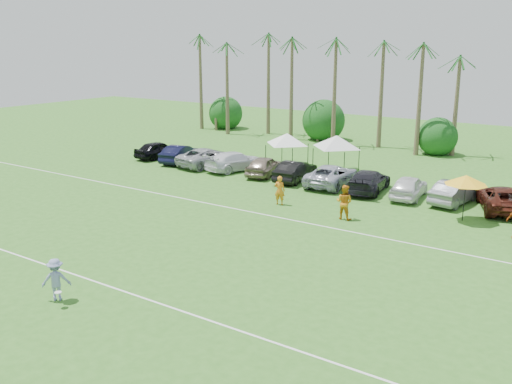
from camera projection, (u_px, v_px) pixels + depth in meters
The scene contains 30 objects.
ground at pixel (14, 283), 23.85m from camera, with size 120.00×120.00×0.00m, color #326B20.
field_lines at pixel (150, 232), 30.25m from camera, with size 80.00×12.10×0.01m.
palm_tree_0 at pixel (194, 62), 64.26m from camera, with size 2.40×2.40×8.90m.
palm_tree_1 at pixel (229, 55), 61.32m from camera, with size 2.40×2.40×9.90m.
palm_tree_2 at pixel (268, 47), 58.39m from camera, with size 2.40×2.40×10.90m.
palm_tree_3 at pixel (303, 38), 56.00m from camera, with size 2.40×2.40×11.90m.
palm_tree_4 at pixel (338, 66), 54.49m from camera, with size 2.40×2.40×8.90m.
palm_tree_5 at pixel (378, 57), 52.10m from camera, with size 2.40×2.40×9.90m.
palm_tree_6 at pixel (422, 48), 49.70m from camera, with size 2.40×2.40×10.90m.
palm_tree_7 at pixel (470, 38), 47.31m from camera, with size 2.40×2.40×11.90m.
bush_tree_0 at pixel (221, 114), 64.89m from camera, with size 4.00×4.00×4.00m.
bush_tree_1 at pixel (323, 122), 57.84m from camera, with size 4.00×4.00×4.00m.
bush_tree_2 at pixel (441, 133), 51.32m from camera, with size 4.00×4.00×4.00m.
sideline_player_a at pixel (280, 190), 35.07m from camera, with size 0.66×0.43×1.81m, color orange.
sideline_player_b at pixel (344, 202), 32.17m from camera, with size 0.97×0.76×2.00m, color orange.
canopy_tent_left at pixel (287, 133), 45.43m from camera, with size 3.86×3.86×3.13m.
canopy_tent_right at pixel (337, 135), 43.45m from camera, with size 4.08×4.08×3.30m.
market_umbrella at pixel (466, 180), 31.53m from camera, with size 2.37×2.37×2.64m.
frisbee_player at pixel (56, 280), 22.10m from camera, with size 1.34×1.23×1.71m.
parked_car_0 at pixel (158, 150), 49.09m from camera, with size 1.74×4.34×1.48m, color black.
parked_car_1 at pixel (180, 154), 47.33m from camera, with size 1.56×4.48×1.48m, color black.
parked_car_2 at pixel (207, 157), 45.89m from camera, with size 2.45×5.32×1.48m, color #ABADB1.
parked_car_3 at pixel (236, 161), 44.40m from camera, with size 2.07×5.09×1.48m, color white.
parked_car_4 at pixel (264, 166), 42.75m from camera, with size 1.74×4.34×1.48m, color gray.
parked_car_5 at pixel (295, 171), 41.10m from camera, with size 1.56×4.48×1.48m, color black.
parked_car_6 at pixel (332, 175), 39.75m from camera, with size 2.45×5.32×1.48m, color #ADB0BE.
parked_car_7 at pixel (368, 181), 38.14m from camera, with size 2.07×5.09×1.48m, color black.
parked_car_8 at pixel (409, 187), 36.61m from camera, with size 1.74×4.34×1.48m, color silver.
parked_car_9 at pixel (455, 192), 35.37m from camera, with size 1.56×4.48×1.48m, color gray.
parked_car_10 at pixel (503, 198), 33.90m from camera, with size 2.45×5.32×1.48m, color #4C1C12.
Camera 1 is at (20.79, -12.57, 9.82)m, focal length 40.00 mm.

